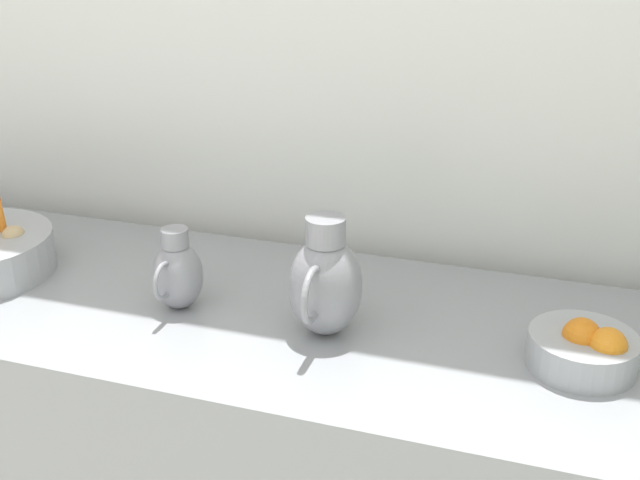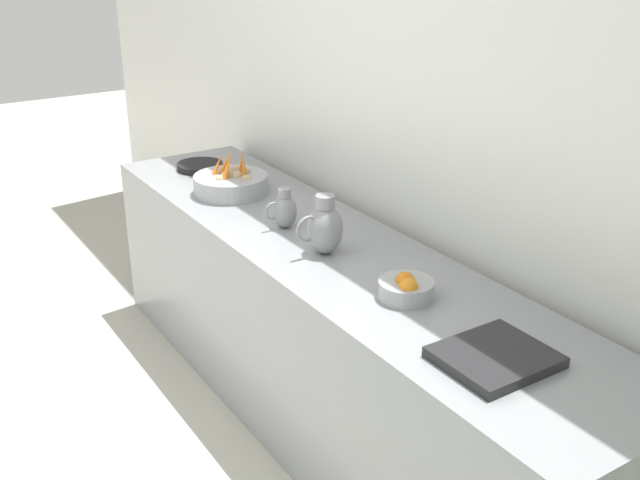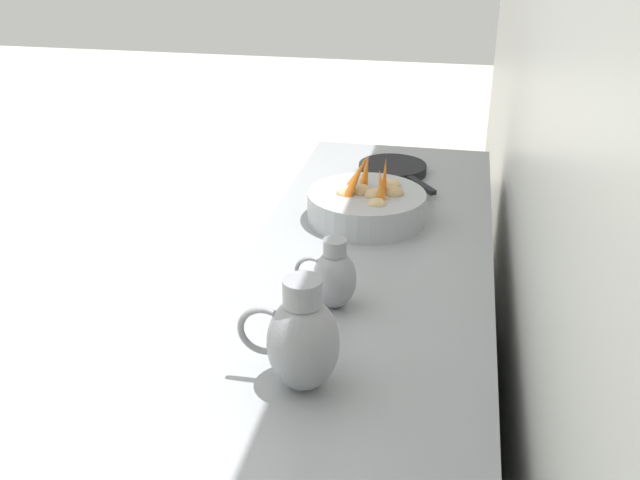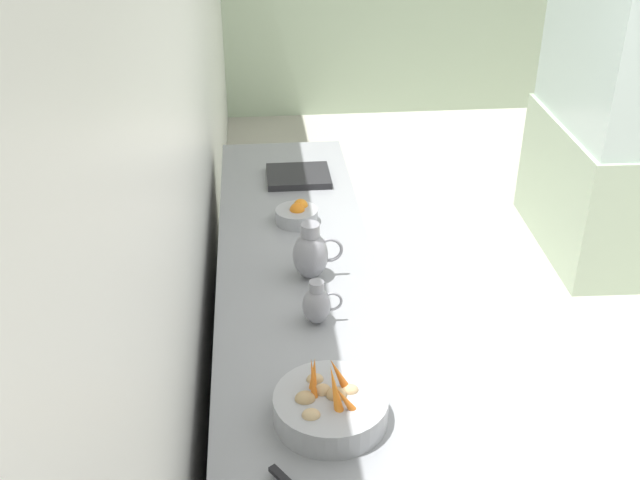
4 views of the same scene
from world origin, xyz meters
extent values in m
cube|color=white|center=(-1.95, 0.59, 1.50)|extent=(0.10, 8.35, 3.00)
cube|color=gray|center=(-1.49, 0.09, 0.44)|extent=(0.70, 3.19, 0.89)
cylinder|color=#9EA0A5|center=(-1.45, -0.72, 0.94)|extent=(0.37, 0.37, 0.09)
torus|color=#9EA0A5|center=(-1.45, -0.72, 0.90)|extent=(0.22, 0.22, 0.01)
cone|color=orange|center=(-1.44, -0.76, 1.03)|extent=(0.07, 0.12, 0.16)
cone|color=orange|center=(-1.50, -0.67, 1.02)|extent=(0.05, 0.07, 0.13)
cone|color=orange|center=(-1.41, -0.69, 1.04)|extent=(0.10, 0.05, 0.17)
cone|color=orange|center=(-1.41, -0.79, 1.02)|extent=(0.09, 0.04, 0.13)
cone|color=orange|center=(-1.50, -0.71, 1.03)|extent=(0.04, 0.07, 0.17)
ellipsoid|color=tan|center=(-1.52, -0.80, 0.98)|extent=(0.06, 0.05, 0.04)
ellipsoid|color=tan|center=(-1.47, -0.70, 0.99)|extent=(0.06, 0.05, 0.05)
ellipsoid|color=tan|center=(-1.53, -0.73, 0.99)|extent=(0.07, 0.06, 0.05)
ellipsoid|color=tan|center=(-1.43, -0.72, 0.99)|extent=(0.07, 0.06, 0.05)
ellipsoid|color=tan|center=(-1.38, -0.70, 0.98)|extent=(0.06, 0.05, 0.04)
ellipsoid|color=tan|center=(-1.49, -0.63, 0.98)|extent=(0.06, 0.05, 0.04)
cylinder|color=#9EA0A5|center=(-1.46, 0.66, 0.92)|extent=(0.20, 0.20, 0.07)
sphere|color=orange|center=(-1.44, 0.70, 0.95)|extent=(0.07, 0.07, 0.07)
sphere|color=orange|center=(-1.46, 0.65, 0.95)|extent=(0.07, 0.07, 0.07)
ellipsoid|color=gray|center=(-1.44, 0.16, 0.99)|extent=(0.15, 0.15, 0.21)
cylinder|color=gray|center=(-1.44, 0.16, 1.12)|extent=(0.08, 0.08, 0.06)
torus|color=gray|center=(-1.36, 0.16, 1.01)|extent=(0.11, 0.01, 0.11)
ellipsoid|color=gray|center=(-1.44, -0.18, 0.97)|extent=(0.11, 0.11, 0.15)
cylinder|color=gray|center=(-1.44, -0.18, 1.05)|extent=(0.06, 0.06, 0.04)
torus|color=gray|center=(-1.38, -0.18, 0.98)|extent=(0.08, 0.01, 0.08)
cube|color=#232326|center=(-1.42, 1.16, 0.91)|extent=(0.34, 0.30, 0.04)
cylinder|color=black|center=(-1.48, -1.18, 0.91)|extent=(0.25, 0.25, 0.03)
cube|color=black|center=(-1.60, -1.01, 0.91)|extent=(0.11, 0.15, 0.02)
camera|label=1|loc=(-0.09, 0.59, 1.70)|focal=44.06mm
camera|label=2|loc=(0.15, 2.59, 2.18)|focal=42.96mm
camera|label=3|loc=(-1.72, 1.36, 1.81)|focal=40.41mm
camera|label=4|loc=(-1.65, -2.57, 2.60)|focal=42.23mm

